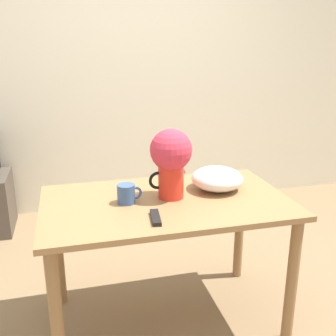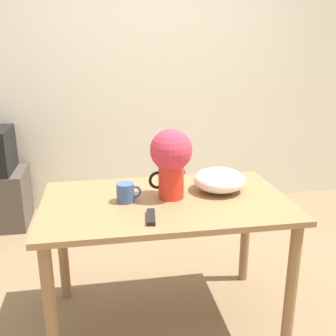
% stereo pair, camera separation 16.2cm
% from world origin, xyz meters
% --- Properties ---
extents(ground_plane, '(12.00, 12.00, 0.00)m').
position_xyz_m(ground_plane, '(0.00, 0.00, 0.00)').
color(ground_plane, '#7F6647').
extents(wall_back, '(8.00, 0.05, 2.60)m').
position_xyz_m(wall_back, '(0.00, 1.81, 1.30)').
color(wall_back, '#EDE5CC').
rests_on(wall_back, ground_plane).
extents(table, '(1.31, 0.78, 0.76)m').
position_xyz_m(table, '(-0.15, -0.03, 0.65)').
color(table, olive).
rests_on(table, ground_plane).
extents(flower_vase, '(0.23, 0.22, 0.38)m').
position_xyz_m(flower_vase, '(-0.11, -0.00, 0.98)').
color(flower_vase, red).
rests_on(flower_vase, table).
extents(coffee_mug, '(0.13, 0.09, 0.10)m').
position_xyz_m(coffee_mug, '(-0.36, -0.02, 0.81)').
color(coffee_mug, '#385689').
rests_on(coffee_mug, table).
extents(white_bowl, '(0.29, 0.29, 0.13)m').
position_xyz_m(white_bowl, '(0.17, 0.05, 0.82)').
color(white_bowl, silver).
rests_on(white_bowl, table).
extents(remote_control, '(0.06, 0.17, 0.02)m').
position_xyz_m(remote_control, '(-0.26, -0.26, 0.77)').
color(remote_control, black).
rests_on(remote_control, table).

